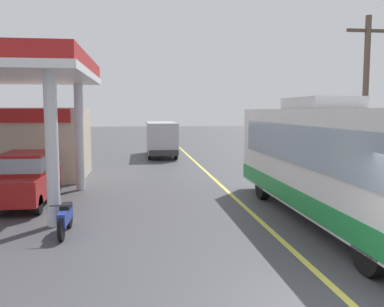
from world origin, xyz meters
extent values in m
plane|color=#424247|center=(0.00, 20.00, 0.00)|extent=(120.00, 120.00, 0.00)
cube|color=#D8CC4C|center=(0.00, 15.00, 0.00)|extent=(0.16, 50.00, 0.01)
cube|color=white|center=(2.09, 5.45, 1.88)|extent=(2.50, 11.00, 2.90)
cube|color=#1E8C3F|center=(2.09, 5.45, 0.77)|extent=(2.54, 11.04, 0.56)
cube|color=#8C9EAD|center=(0.82, 5.45, 2.33)|extent=(0.06, 9.35, 1.10)
cube|color=#8C9EAD|center=(3.36, 5.45, 2.33)|extent=(0.06, 9.35, 1.10)
cube|color=#B2B2B7|center=(2.09, 6.45, 3.51)|extent=(1.60, 2.80, 0.36)
cylinder|color=black|center=(0.99, 1.55, 0.50)|extent=(0.30, 1.00, 1.00)
cylinder|color=black|center=(0.99, 8.75, 0.50)|extent=(0.30, 1.00, 1.00)
cylinder|color=black|center=(3.19, 8.75, 0.50)|extent=(0.30, 1.00, 1.00)
cylinder|color=silver|center=(-5.98, 6.00, 2.30)|extent=(0.36, 0.36, 4.60)
cylinder|color=silver|center=(-5.98, 11.40, 2.30)|extent=(0.36, 0.36, 4.60)
cube|color=beige|center=(-9.68, 14.90, 1.70)|extent=(7.00, 4.40, 3.40)
cube|color=maroon|center=(-7.50, 8.86, 0.72)|extent=(1.70, 4.20, 0.80)
cube|color=maroon|center=(-7.50, 9.06, 1.47)|extent=(1.50, 2.31, 0.70)
cube|color=#8C9EAD|center=(-7.50, 9.06, 1.47)|extent=(1.53, 2.35, 0.49)
cylinder|color=black|center=(-6.75, 7.36, 0.32)|extent=(0.20, 0.64, 0.64)
cylinder|color=black|center=(-8.25, 10.36, 0.32)|extent=(0.20, 0.64, 0.64)
cylinder|color=black|center=(-6.75, 10.36, 0.32)|extent=(0.20, 0.64, 0.64)
cube|color=#A5A5AD|center=(-1.99, 23.57, 1.39)|extent=(2.00, 6.00, 2.10)
cube|color=#8C9EAD|center=(-1.99, 23.57, 1.79)|extent=(2.04, 5.10, 0.80)
cube|color=#2D2D33|center=(-1.99, 20.52, 0.54)|extent=(1.90, 0.16, 0.36)
cylinder|color=black|center=(-2.87, 21.57, 0.38)|extent=(0.22, 0.76, 0.76)
cylinder|color=black|center=(-1.11, 21.57, 0.38)|extent=(0.22, 0.76, 0.76)
cylinder|color=black|center=(-2.87, 25.57, 0.38)|extent=(0.22, 0.76, 0.76)
cylinder|color=black|center=(-1.11, 25.57, 0.38)|extent=(0.22, 0.76, 0.76)
cylinder|color=black|center=(-5.52, 4.55, 0.30)|extent=(0.10, 0.60, 0.60)
cylinder|color=black|center=(-5.52, 5.75, 0.30)|extent=(0.10, 0.60, 0.60)
cube|color=navy|center=(-5.52, 5.15, 0.50)|extent=(0.20, 1.30, 0.36)
cube|color=black|center=(-5.52, 5.30, 0.72)|extent=(0.24, 0.60, 0.12)
cylinder|color=#2D2D33|center=(-5.52, 4.60, 0.90)|extent=(0.55, 0.04, 0.04)
cylinder|color=#33333F|center=(-7.68, 11.92, 0.41)|extent=(0.14, 0.14, 0.82)
cylinder|color=#33333F|center=(-7.50, 11.92, 0.41)|extent=(0.14, 0.14, 0.82)
cube|color=#BF3333|center=(-7.59, 11.92, 1.12)|extent=(0.36, 0.22, 0.60)
sphere|color=tan|center=(-7.59, 11.92, 1.55)|extent=(0.22, 0.22, 0.22)
cylinder|color=#BF3333|center=(-7.82, 11.92, 1.07)|extent=(0.09, 0.09, 0.58)
cylinder|color=#BF3333|center=(-7.36, 11.92, 1.07)|extent=(0.09, 0.09, 0.58)
cylinder|color=brown|center=(5.69, 10.08, 3.54)|extent=(0.24, 0.24, 7.09)
cube|color=#4C3D33|center=(5.69, 10.08, 6.49)|extent=(1.80, 0.12, 0.12)
camera|label=1|loc=(-3.54, -5.84, 3.27)|focal=38.36mm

